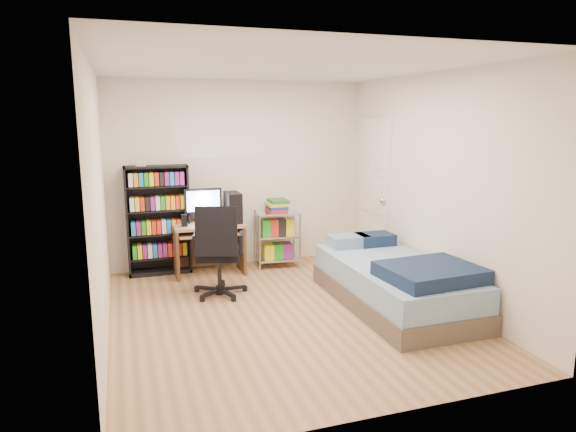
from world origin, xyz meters
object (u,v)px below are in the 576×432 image
object	(u,v)px
computer_desk	(215,228)
office_chair	(219,267)
bed	(395,282)
media_shelf	(158,219)

from	to	relation	value
computer_desk	office_chair	bearing A→B (deg)	-97.70
computer_desk	bed	bearing A→B (deg)	-48.20
media_shelf	computer_desk	world-z (taller)	media_shelf
computer_desk	bed	world-z (taller)	computer_desk
office_chair	bed	world-z (taller)	office_chair
computer_desk	bed	size ratio (longest dim) A/B	0.53
bed	office_chair	bearing A→B (deg)	152.48
office_chair	bed	size ratio (longest dim) A/B	0.51
computer_desk	bed	xyz separation A→B (m)	(1.63, -1.82, -0.34)
media_shelf	bed	distance (m)	3.11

